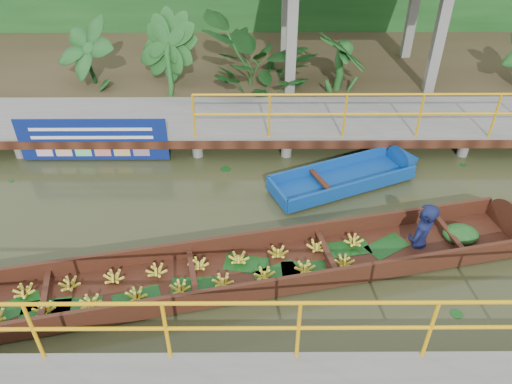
{
  "coord_description": "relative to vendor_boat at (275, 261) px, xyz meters",
  "views": [
    {
      "loc": [
        0.27,
        -6.88,
        6.1
      ],
      "look_at": [
        0.31,
        0.5,
        0.6
      ],
      "focal_mm": 35.0,
      "sensor_mm": 36.0,
      "label": 1
    }
  ],
  "objects": [
    {
      "name": "ground",
      "position": [
        -0.61,
        0.93,
        -0.22
      ],
      "size": [
        80.0,
        80.0,
        0.0
      ],
      "primitive_type": "plane",
      "color": "#31371B",
      "rests_on": "ground"
    },
    {
      "name": "land_strip",
      "position": [
        -0.61,
        8.43,
        0.0
      ],
      "size": [
        30.0,
        8.0,
        0.45
      ],
      "primitive_type": "cube",
      "color": "#312718",
      "rests_on": "ground"
    },
    {
      "name": "far_dock",
      "position": [
        -0.6,
        4.36,
        0.25
      ],
      "size": [
        16.0,
        2.06,
        1.66
      ],
      "color": "slate",
      "rests_on": "ground"
    },
    {
      "name": "vendor_boat",
      "position": [
        0.0,
        0.0,
        0.0
      ],
      "size": [
        11.26,
        3.42,
        2.21
      ],
      "rotation": [
        0.0,
        0.0,
        0.21
      ],
      "color": "#331B0E",
      "rests_on": "ground"
    },
    {
      "name": "moored_blue_boat",
      "position": [
        2.24,
        2.78,
        -0.08
      ],
      "size": [
        3.55,
        2.19,
        0.83
      ],
      "rotation": [
        0.0,
        0.0,
        0.41
      ],
      "color": "navy",
      "rests_on": "ground"
    },
    {
      "name": "blue_banner",
      "position": [
        -3.84,
        3.41,
        0.33
      ],
      "size": [
        3.25,
        0.04,
        1.02
      ],
      "color": "navy",
      "rests_on": "ground"
    },
    {
      "name": "tropical_plants",
      "position": [
        1.64,
        6.23,
        1.14
      ],
      "size": [
        14.46,
        1.46,
        1.82
      ],
      "color": "#144116",
      "rests_on": "ground"
    }
  ]
}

